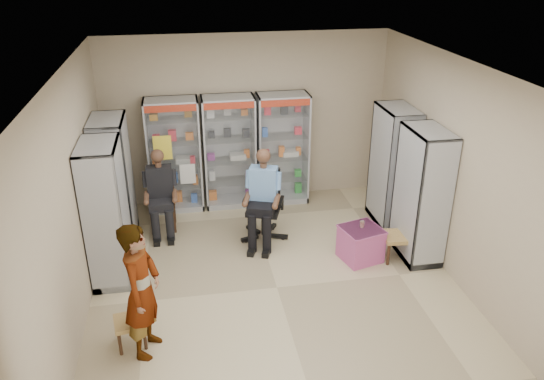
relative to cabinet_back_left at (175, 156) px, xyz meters
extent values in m
plane|color=tan|center=(1.30, -2.73, -1.00)|extent=(6.00, 6.00, 0.00)
cube|color=tan|center=(1.30, 0.27, 0.50)|extent=(5.00, 0.02, 3.00)
cube|color=tan|center=(1.30, -5.73, 0.50)|extent=(5.00, 0.02, 3.00)
cube|color=tan|center=(-1.20, -2.73, 0.50)|extent=(0.02, 6.00, 3.00)
cube|color=tan|center=(3.80, -2.73, 0.50)|extent=(0.02, 6.00, 3.00)
cube|color=beige|center=(1.30, -2.73, 2.00)|extent=(5.00, 6.00, 0.02)
cube|color=silver|center=(0.00, 0.00, 0.00)|extent=(0.90, 0.50, 2.00)
cube|color=#B8BBC0|center=(0.95, 0.00, 0.00)|extent=(0.90, 0.50, 2.00)
cube|color=silver|center=(1.90, 0.00, 0.00)|extent=(0.90, 0.50, 2.00)
cube|color=#A8AAAF|center=(3.53, -1.13, 0.00)|extent=(0.90, 0.50, 2.00)
cube|color=#B1B4B9|center=(3.53, -2.23, 0.00)|extent=(0.90, 0.50, 2.00)
cube|color=silver|center=(-0.93, -0.93, 0.00)|extent=(0.90, 0.50, 2.00)
cube|color=#B4B5BC|center=(-0.93, -2.03, 0.00)|extent=(0.90, 0.50, 2.00)
cube|color=black|center=(-0.25, -0.73, -0.53)|extent=(0.42, 0.42, 0.94)
cube|color=black|center=(1.34, -1.33, -0.43)|extent=(0.79, 0.79, 1.14)
cube|color=#A44174|center=(2.67, -2.21, -0.74)|extent=(0.66, 0.64, 0.52)
cylinder|color=#561D07|center=(2.68, -2.17, -0.43)|extent=(0.07, 0.07, 0.10)
cube|color=tan|center=(3.20, -2.30, -0.80)|extent=(0.45, 0.45, 0.41)
cube|color=#A36D45|center=(-0.60, -3.55, -0.82)|extent=(0.41, 0.41, 0.35)
imported|color=gray|center=(-0.40, -3.67, -0.17)|extent=(0.56, 0.69, 1.65)
camera|label=1|loc=(0.18, -8.71, 3.32)|focal=35.00mm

